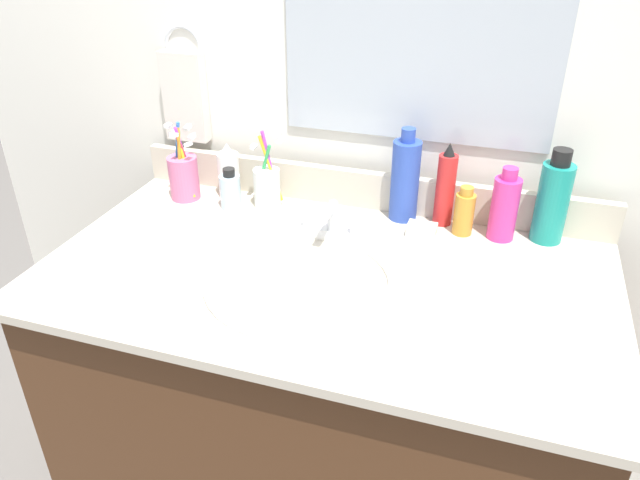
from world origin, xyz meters
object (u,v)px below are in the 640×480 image
at_px(bottle_lotion_white, 229,173).
at_px(cup_white_ceramic, 267,186).
at_px(bottle_oil_amber, 464,212).
at_px(soap_bar, 422,230).
at_px(bottle_soap_pink, 504,207).
at_px(cup_pink, 184,175).
at_px(bottle_shampoo_blue, 405,179).
at_px(faucet, 331,225).
at_px(bottle_gel_clear, 230,191).
at_px(bottle_mouthwash_teal, 553,201).
at_px(hand_towel, 185,97).
at_px(bottle_spray_red, 445,188).

bearing_deg(bottle_lotion_white, cup_white_ceramic, -10.91).
bearing_deg(bottle_oil_amber, bottle_lotion_white, 178.68).
bearing_deg(cup_white_ceramic, soap_bar, -4.00).
bearing_deg(bottle_lotion_white, bottle_soap_pink, -0.69).
distance_m(bottle_oil_amber, cup_pink, 0.67).
relative_size(bottle_lotion_white, cup_white_ceramic, 0.73).
bearing_deg(bottle_shampoo_blue, soap_bar, -49.65).
bearing_deg(faucet, bottle_oil_amber, 20.60).
xyz_separation_m(bottle_gel_clear, bottle_shampoo_blue, (0.40, 0.08, 0.05)).
xyz_separation_m(bottle_mouthwash_teal, cup_white_ceramic, (-0.64, -0.04, -0.04)).
relative_size(bottle_mouthwash_teal, bottle_gel_clear, 2.07).
relative_size(hand_towel, bottle_shampoo_blue, 1.01).
height_order(bottle_oil_amber, cup_white_ceramic, cup_white_ceramic).
bearing_deg(soap_bar, bottle_spray_red, 63.21).
relative_size(bottle_oil_amber, bottle_spray_red, 0.58).
bearing_deg(faucet, soap_bar, 19.82).
bearing_deg(faucet, bottle_lotion_white, 158.89).
bearing_deg(bottle_mouthwash_teal, bottle_shampoo_blue, 179.24).
xyz_separation_m(bottle_lotion_white, cup_pink, (-0.10, -0.04, -0.00)).
height_order(bottle_oil_amber, bottle_spray_red, bottle_spray_red).
xyz_separation_m(hand_towel, bottle_gel_clear, (0.17, -0.13, -0.18)).
distance_m(bottle_shampoo_blue, soap_bar, 0.12).
height_order(hand_towel, soap_bar, hand_towel).
relative_size(cup_pink, cup_white_ceramic, 1.02).
relative_size(bottle_shampoo_blue, cup_white_ceramic, 1.14).
bearing_deg(bottle_oil_amber, cup_pink, -177.59).
xyz_separation_m(bottle_spray_red, soap_bar, (-0.03, -0.07, -0.08)).
height_order(faucet, bottle_lotion_white, bottle_lotion_white).
bearing_deg(soap_bar, faucet, -160.18).
bearing_deg(soap_bar, hand_towel, 169.31).
bearing_deg(bottle_spray_red, cup_pink, -174.29).
relative_size(cup_white_ceramic, soap_bar, 2.98).
height_order(hand_towel, bottle_mouthwash_teal, hand_towel).
height_order(bottle_shampoo_blue, soap_bar, bottle_shampoo_blue).
distance_m(bottle_spray_red, bottle_soap_pink, 0.14).
height_order(bottle_mouthwash_teal, bottle_gel_clear, bottle_mouthwash_teal).
height_order(bottle_spray_red, cup_white_ceramic, bottle_spray_red).
height_order(hand_towel, bottle_oil_amber, hand_towel).
xyz_separation_m(faucet, soap_bar, (0.19, 0.07, -0.02)).
height_order(bottle_shampoo_blue, cup_pink, bottle_shampoo_blue).
height_order(bottle_lotion_white, bottle_mouthwash_teal, bottle_mouthwash_teal).
height_order(faucet, bottle_soap_pink, bottle_soap_pink).
distance_m(hand_towel, soap_bar, 0.67).
xyz_separation_m(bottle_oil_amber, bottle_mouthwash_teal, (0.18, 0.03, 0.04)).
bearing_deg(bottle_shampoo_blue, cup_white_ceramic, -172.90).
distance_m(bottle_lotion_white, bottle_shampoo_blue, 0.43).
xyz_separation_m(bottle_shampoo_blue, cup_white_ceramic, (-0.32, -0.04, -0.04)).
bearing_deg(bottle_soap_pink, bottle_mouthwash_teal, 13.34).
bearing_deg(bottle_spray_red, bottle_lotion_white, -177.70).
bearing_deg(cup_white_ceramic, bottle_oil_amber, 1.00).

